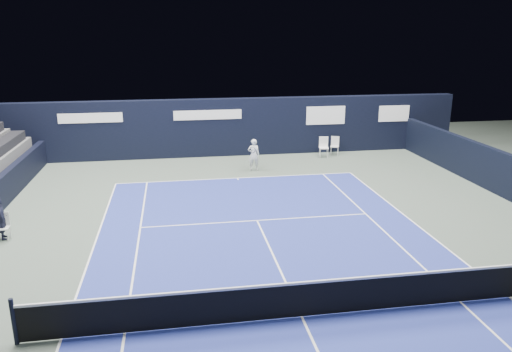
# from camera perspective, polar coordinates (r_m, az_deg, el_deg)

# --- Properties ---
(ground) EXTENTS (48.00, 48.00, 0.00)m
(ground) POSITION_cam_1_polar(r_m,az_deg,el_deg) (14.10, 3.17, -11.55)
(ground) COLOR #48564C
(ground) RESTS_ON ground
(court_surface) EXTENTS (10.97, 23.77, 0.01)m
(court_surface) POSITION_cam_1_polar(r_m,az_deg,el_deg) (12.41, 5.25, -15.76)
(court_surface) COLOR navy
(court_surface) RESTS_ON ground
(folding_chair_back_a) EXTENTS (0.56, 0.59, 1.09)m
(folding_chair_back_a) POSITION_cam_1_polar(r_m,az_deg,el_deg) (27.29, 7.74, 3.72)
(folding_chair_back_a) COLOR white
(folding_chair_back_a) RESTS_ON ground
(folding_chair_back_b) EXTENTS (0.57, 0.56, 0.99)m
(folding_chair_back_b) POSITION_cam_1_polar(r_m,az_deg,el_deg) (27.91, 9.00, 3.60)
(folding_chair_back_b) COLOR silver
(folding_chair_back_b) RESTS_ON ground
(line_judge_chair) EXTENTS (0.41, 0.40, 0.90)m
(line_judge_chair) POSITION_cam_1_polar(r_m,az_deg,el_deg) (18.28, -26.96, -4.97)
(line_judge_chair) COLOR silver
(line_judge_chair) RESTS_ON ground
(line_judge) EXTENTS (0.47, 0.60, 1.43)m
(line_judge) POSITION_cam_1_polar(r_m,az_deg,el_deg) (18.28, -27.09, -4.30)
(line_judge) COLOR black
(line_judge) RESTS_ON ground
(court_markings) EXTENTS (11.03, 23.83, 0.00)m
(court_markings) POSITION_cam_1_polar(r_m,az_deg,el_deg) (12.41, 5.25, -15.73)
(court_markings) COLOR white
(court_markings) RESTS_ON court_surface
(tennis_net) EXTENTS (12.90, 0.10, 1.10)m
(tennis_net) POSITION_cam_1_polar(r_m,az_deg,el_deg) (12.15, 5.31, -13.73)
(tennis_net) COLOR black
(tennis_net) RESTS_ON ground
(back_sponsor_wall) EXTENTS (26.00, 0.63, 3.10)m
(back_sponsor_wall) POSITION_cam_1_polar(r_m,az_deg,el_deg) (27.27, -3.42, 5.60)
(back_sponsor_wall) COLOR black
(back_sponsor_wall) RESTS_ON ground
(tennis_player) EXTENTS (0.60, 0.82, 1.56)m
(tennis_player) POSITION_cam_1_polar(r_m,az_deg,el_deg) (24.29, -0.27, 2.45)
(tennis_player) COLOR white
(tennis_player) RESTS_ON ground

